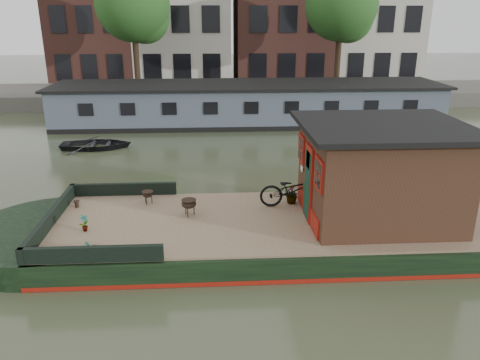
{
  "coord_description": "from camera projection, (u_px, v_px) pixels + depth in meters",
  "views": [
    {
      "loc": [
        -1.91,
        -10.74,
        5.55
      ],
      "look_at": [
        -1.25,
        0.5,
        1.54
      ],
      "focal_mm": 35.0,
      "sensor_mm": 36.0,
      "label": 1
    }
  ],
  "objects": [
    {
      "name": "brazier_rear",
      "position": [
        148.0,
        197.0,
        12.73
      ],
      "size": [
        0.35,
        0.35,
        0.36
      ],
      "primitive_type": null,
      "rotation": [
        0.0,
        0.0,
        0.04
      ],
      "color": "black",
      "rests_on": "houseboat_deck"
    },
    {
      "name": "potted_plant_e",
      "position": [
        87.0,
        247.0,
        10.13
      ],
      "size": [
        0.13,
        0.16,
        0.27
      ],
      "primitive_type": "imported",
      "rotation": [
        0.0,
        0.0,
        1.32
      ],
      "color": "brown",
      "rests_on": "houseboat_deck"
    },
    {
      "name": "far_houseboat",
      "position": [
        248.0,
        105.0,
        24.91
      ],
      "size": [
        20.4,
        4.4,
        2.11
      ],
      "color": "#464D5E",
      "rests_on": "ground"
    },
    {
      "name": "dinghy",
      "position": [
        96.0,
        141.0,
        20.35
      ],
      "size": [
        3.08,
        2.26,
        0.62
      ],
      "primitive_type": "imported",
      "rotation": [
        0.0,
        0.0,
        1.61
      ],
      "color": "black",
      "rests_on": "ground"
    },
    {
      "name": "brazier_front",
      "position": [
        189.0,
        207.0,
        11.98
      ],
      "size": [
        0.48,
        0.48,
        0.43
      ],
      "primitive_type": null,
      "rotation": [
        0.0,
        0.0,
        0.21
      ],
      "color": "black",
      "rests_on": "houseboat_deck"
    },
    {
      "name": "potted_plant_d",
      "position": [
        292.0,
        194.0,
        12.73
      ],
      "size": [
        0.32,
        0.32,
        0.54
      ],
      "primitive_type": "imported",
      "rotation": [
        0.0,
        0.0,
        4.66
      ],
      "color": "brown",
      "rests_on": "houseboat_deck"
    },
    {
      "name": "tree_left",
      "position": [
        135.0,
        8.0,
        27.67
      ],
      "size": [
        4.4,
        4.4,
        7.4
      ],
      "color": "#332316",
      "rests_on": "quay"
    },
    {
      "name": "houseboat_deck",
      "position": [
        290.0,
        220.0,
        11.85
      ],
      "size": [
        11.8,
        3.8,
        0.05
      ],
      "primitive_type": "cube",
      "color": "#99785E",
      "rests_on": "houseboat_hull"
    },
    {
      "name": "bollard_stbd",
      "position": [
        94.0,
        252.0,
        9.96
      ],
      "size": [
        0.2,
        0.2,
        0.23
      ],
      "primitive_type": "cylinder",
      "color": "black",
      "rests_on": "houseboat_deck"
    },
    {
      "name": "ground",
      "position": [
        289.0,
        242.0,
        12.06
      ],
      "size": [
        120.0,
        120.0,
        0.0
      ],
      "primitive_type": "plane",
      "color": "#313824",
      "rests_on": "ground"
    },
    {
      "name": "bicycle",
      "position": [
        293.0,
        190.0,
        12.46
      ],
      "size": [
        1.81,
        0.69,
        0.94
      ],
      "primitive_type": "imported",
      "rotation": [
        0.0,
        0.0,
        1.53
      ],
      "color": "black",
      "rests_on": "houseboat_deck"
    },
    {
      "name": "potted_plant_a",
      "position": [
        84.0,
        223.0,
        11.09
      ],
      "size": [
        0.25,
        0.28,
        0.43
      ],
      "primitive_type": "imported",
      "rotation": [
        0.0,
        0.0,
        0.99
      ],
      "color": "brown",
      "rests_on": "houseboat_deck"
    },
    {
      "name": "bollard_port",
      "position": [
        77.0,
        204.0,
        12.53
      ],
      "size": [
        0.16,
        0.16,
        0.18
      ],
      "primitive_type": "cylinder",
      "color": "black",
      "rests_on": "houseboat_deck"
    },
    {
      "name": "houseboat_hull",
      "position": [
        238.0,
        233.0,
        11.9
      ],
      "size": [
        14.01,
        4.02,
        0.6
      ],
      "color": "black",
      "rests_on": "ground"
    },
    {
      "name": "quay",
      "position": [
        241.0,
        95.0,
        31.19
      ],
      "size": [
        60.0,
        6.0,
        0.9
      ],
      "primitive_type": "cube",
      "color": "#47443F",
      "rests_on": "ground"
    },
    {
      "name": "bow_bulwark",
      "position": [
        86.0,
        217.0,
        11.5
      ],
      "size": [
        3.0,
        4.0,
        0.35
      ],
      "color": "black",
      "rests_on": "houseboat_deck"
    },
    {
      "name": "tree_right",
      "position": [
        343.0,
        8.0,
        28.37
      ],
      "size": [
        4.4,
        4.4,
        7.4
      ],
      "color": "#332316",
      "rests_on": "quay"
    },
    {
      "name": "cabin",
      "position": [
        380.0,
        171.0,
        11.56
      ],
      "size": [
        4.0,
        3.5,
        2.42
      ],
      "color": "black",
      "rests_on": "houseboat_deck"
    }
  ]
}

